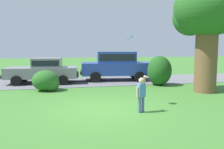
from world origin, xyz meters
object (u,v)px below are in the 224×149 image
at_px(oak_tree_large, 207,14).
at_px(parked_suv, 116,64).
at_px(frisbee, 130,38).
at_px(parked_sedan, 44,70).
at_px(child_thrower, 141,92).

height_order(oak_tree_large, parked_suv, oak_tree_large).
relative_size(oak_tree_large, parked_suv, 1.13).
bearing_deg(frisbee, parked_sedan, 118.28).
xyz_separation_m(oak_tree_large, child_thrower, (-4.37, -2.97, -3.10)).
distance_m(parked_sedan, frisbee, 7.60).
bearing_deg(frisbee, parked_suv, 80.69).
xyz_separation_m(parked_sedan, frisbee, (3.51, -6.52, 1.74)).
relative_size(parked_sedan, frisbee, 16.18).
bearing_deg(oak_tree_large, child_thrower, -145.83).
relative_size(parked_sedan, child_thrower, 3.53).
bearing_deg(parked_sedan, oak_tree_large, -29.69).
height_order(parked_suv, frisbee, frisbee).
relative_size(oak_tree_large, parked_sedan, 1.21).
relative_size(parked_sedan, parked_suv, 0.93).
bearing_deg(parked_suv, frisbee, -99.31).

